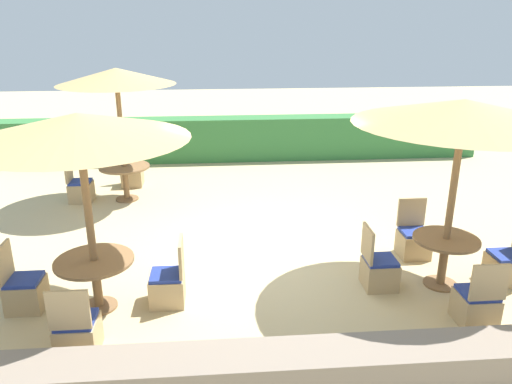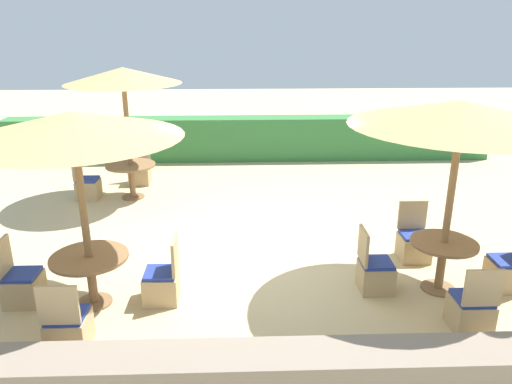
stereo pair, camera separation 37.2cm
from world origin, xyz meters
TOP-DOWN VIEW (x-y plane):
  - ground_plane at (0.00, 0.00)m, footprint 40.00×40.00m
  - hedge_row at (0.00, 5.92)m, footprint 13.00×0.70m
  - stone_border at (0.00, -3.07)m, footprint 10.00×0.56m
  - parasol_front_right at (2.56, -1.14)m, footprint 2.89×2.89m
  - round_table_front_right at (2.56, -1.14)m, footprint 0.92×0.92m
  - patio_chair_front_right_south at (2.57, -2.11)m, footprint 0.46×0.46m
  - patio_chair_front_right_north at (2.50, -0.18)m, footprint 0.46×0.46m
  - patio_chair_front_right_west at (1.63, -1.11)m, footprint 0.46×0.46m
  - patio_chair_front_right_east at (3.54, -1.12)m, footprint 0.46×0.46m
  - parasol_back_left at (-2.58, 2.90)m, footprint 2.34×2.34m
  - round_table_back_left at (-2.58, 2.90)m, footprint 1.04×1.04m
  - patio_chair_back_left_north at (-2.60, 3.86)m, footprint 0.46×0.46m
  - patio_chair_back_left_west at (-3.54, 2.89)m, footprint 0.46×0.46m
  - parasol_front_left at (-2.28, -1.34)m, footprint 2.67×2.67m
  - round_table_front_left at (-2.28, -1.34)m, footprint 1.02×1.02m
  - patio_chair_front_left_west at (-3.25, -1.28)m, footprint 0.46×0.46m
  - patio_chair_front_left_east at (-1.35, -1.30)m, footprint 0.46×0.46m
  - patio_chair_front_left_south at (-2.30, -2.30)m, footprint 0.46×0.46m

SIDE VIEW (x-z plane):
  - ground_plane at x=0.00m, z-range 0.00..0.00m
  - stone_border at x=0.00m, z-range 0.00..0.44m
  - patio_chair_front_right_south at x=2.57m, z-range -0.20..0.73m
  - patio_chair_front_right_north at x=2.50m, z-range -0.20..0.73m
  - patio_chair_front_right_west at x=1.63m, z-range -0.20..0.73m
  - patio_chair_front_right_east at x=3.54m, z-range -0.20..0.73m
  - patio_chair_back_left_north at x=-2.60m, z-range -0.20..0.73m
  - patio_chair_back_left_west at x=-3.54m, z-range -0.20..0.73m
  - patio_chair_front_left_west at x=-3.25m, z-range -0.20..0.73m
  - patio_chair_front_left_east at x=-1.35m, z-range -0.20..0.73m
  - patio_chair_front_left_south at x=-2.30m, z-range -0.20..0.73m
  - round_table_front_left at x=-2.28m, z-range 0.20..0.91m
  - round_table_front_right at x=2.56m, z-range 0.18..0.93m
  - hedge_row at x=0.00m, z-range 0.00..1.15m
  - round_table_back_left at x=-2.58m, z-range 0.21..0.96m
  - parasol_front_left at x=-2.28m, z-range 1.14..3.78m
  - parasol_front_right at x=2.56m, z-range 1.18..3.88m
  - parasol_back_left at x=-2.58m, z-range 1.20..3.95m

